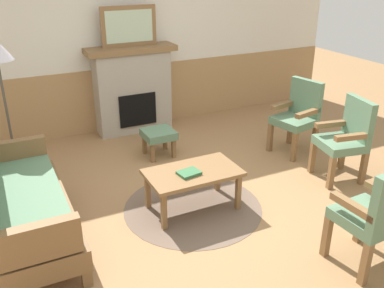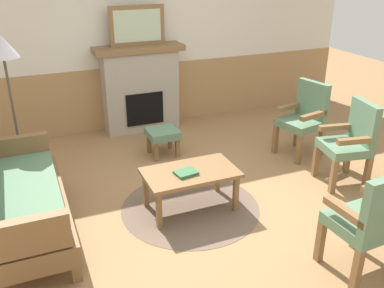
% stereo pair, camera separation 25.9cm
% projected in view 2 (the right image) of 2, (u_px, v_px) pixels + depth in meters
% --- Properties ---
extents(ground_plane, '(14.00, 14.00, 0.00)m').
position_uv_depth(ground_plane, '(204.00, 202.00, 4.60)').
color(ground_plane, '#997047').
extents(wall_back, '(7.20, 0.14, 2.70)m').
position_uv_depth(wall_back, '(134.00, 41.00, 6.26)').
color(wall_back, silver).
rests_on(wall_back, ground_plane).
extents(fireplace, '(1.30, 0.44, 1.28)m').
position_uv_depth(fireplace, '(140.00, 88.00, 6.32)').
color(fireplace, '#A39989').
rests_on(fireplace, ground_plane).
extents(framed_picture, '(0.80, 0.04, 0.56)m').
position_uv_depth(framed_picture, '(137.00, 26.00, 5.95)').
color(framed_picture, brown).
rests_on(framed_picture, fireplace).
extents(couch, '(0.70, 1.80, 0.98)m').
position_uv_depth(couch, '(20.00, 198.00, 3.92)').
color(couch, brown).
rests_on(couch, ground_plane).
extents(coffee_table, '(0.96, 0.56, 0.44)m').
position_uv_depth(coffee_table, '(190.00, 176.00, 4.35)').
color(coffee_table, brown).
rests_on(coffee_table, ground_plane).
extents(round_rug, '(1.47, 1.47, 0.01)m').
position_uv_depth(round_rug, '(190.00, 207.00, 4.50)').
color(round_rug, brown).
rests_on(round_rug, ground_plane).
extents(book_on_table, '(0.24, 0.20, 0.03)m').
position_uv_depth(book_on_table, '(186.00, 173.00, 4.26)').
color(book_on_table, '#33663D').
rests_on(book_on_table, coffee_table).
extents(footstool, '(0.40, 0.40, 0.36)m').
position_uv_depth(footstool, '(163.00, 135.00, 5.60)').
color(footstool, brown).
rests_on(footstool, ground_plane).
extents(armchair_near_fireplace, '(0.57, 0.57, 0.98)m').
position_uv_depth(armchair_near_fireplace, '(304.00, 116.00, 5.54)').
color(armchair_near_fireplace, brown).
rests_on(armchair_near_fireplace, ground_plane).
extents(armchair_by_window_left, '(0.56, 0.56, 0.98)m').
position_uv_depth(armchair_by_window_left, '(351.00, 140.00, 4.81)').
color(armchair_by_window_left, brown).
rests_on(armchair_by_window_left, ground_plane).
extents(armchair_front_left, '(0.50, 0.50, 0.98)m').
position_uv_depth(armchair_front_left, '(370.00, 219.00, 3.36)').
color(armchair_front_left, brown).
rests_on(armchair_front_left, ground_plane).
extents(floor_lamp_by_couch, '(0.36, 0.36, 1.68)m').
position_uv_depth(floor_lamp_by_couch, '(3.00, 56.00, 4.65)').
color(floor_lamp_by_couch, '#332D28').
rests_on(floor_lamp_by_couch, ground_plane).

